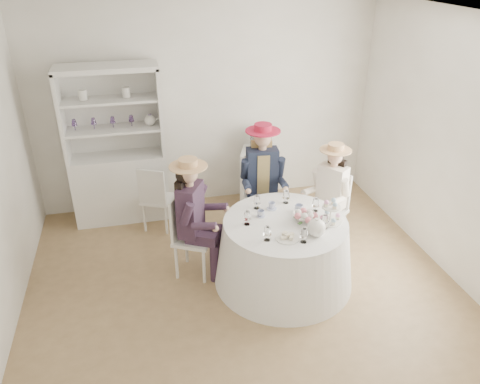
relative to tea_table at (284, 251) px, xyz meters
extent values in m
plane|color=olive|center=(-0.44, 0.05, -0.36)|extent=(4.50, 4.50, 0.00)
plane|color=white|center=(-0.44, 0.05, 2.34)|extent=(4.50, 4.50, 0.00)
plane|color=silver|center=(-0.44, 2.05, 0.99)|extent=(4.50, 0.00, 4.50)
plane|color=silver|center=(-0.44, -1.95, 0.99)|extent=(4.50, 0.00, 4.50)
plane|color=silver|center=(1.81, 0.05, 0.99)|extent=(0.00, 4.50, 4.50)
cone|color=white|center=(0.00, 0.00, -0.01)|extent=(1.47, 1.47, 0.71)
cylinder|color=white|center=(0.00, 0.00, 0.36)|extent=(1.27, 1.27, 0.02)
cube|color=silver|center=(-1.65, 1.77, 0.08)|extent=(1.26, 0.74, 0.89)
cube|color=silver|center=(-1.65, 1.97, 1.07)|extent=(1.16, 0.35, 1.09)
cube|color=silver|center=(-1.65, 1.77, 1.62)|extent=(1.26, 0.74, 0.06)
cube|color=silver|center=(-2.22, 1.77, 1.07)|extent=(0.15, 0.44, 1.09)
cube|color=silver|center=(-1.08, 1.77, 1.07)|extent=(0.15, 0.44, 1.09)
cube|color=silver|center=(-1.65, 1.77, 0.87)|extent=(1.17, 0.67, 0.03)
cube|color=silver|center=(-1.65, 1.77, 1.24)|extent=(1.17, 0.67, 0.03)
sphere|color=white|center=(-1.20, 1.77, 0.95)|extent=(0.14, 0.14, 0.14)
cube|color=silver|center=(0.22, 1.77, 0.02)|extent=(0.64, 0.64, 0.78)
cylinder|color=black|center=(0.22, 1.77, 0.56)|extent=(0.31, 0.31, 0.29)
cube|color=silver|center=(-0.90, 0.35, 0.07)|extent=(0.52, 0.52, 0.04)
cylinder|color=silver|center=(-0.84, 0.14, -0.15)|extent=(0.03, 0.03, 0.43)
cylinder|color=silver|center=(-0.69, 0.41, -0.15)|extent=(0.03, 0.03, 0.43)
cylinder|color=silver|center=(-1.11, 0.28, -0.15)|extent=(0.03, 0.03, 0.43)
cylinder|color=silver|center=(-0.97, 0.56, -0.15)|extent=(0.03, 0.03, 0.43)
cube|color=silver|center=(-1.06, 0.43, 0.33)|extent=(0.20, 0.34, 0.48)
cube|color=black|center=(-0.92, 0.36, 0.43)|extent=(0.33, 0.40, 0.56)
cube|color=black|center=(-0.84, 0.22, 0.15)|extent=(0.35, 0.26, 0.12)
cylinder|color=black|center=(-0.72, 0.16, -0.14)|extent=(0.10, 0.10, 0.45)
cylinder|color=black|center=(-0.98, 0.16, 0.50)|extent=(0.19, 0.15, 0.27)
cube|color=black|center=(-0.76, 0.37, 0.15)|extent=(0.35, 0.26, 0.12)
cylinder|color=black|center=(-0.64, 0.31, -0.14)|extent=(0.10, 0.10, 0.45)
cylinder|color=black|center=(-0.79, 0.52, 0.50)|extent=(0.19, 0.15, 0.27)
cylinder|color=#D8A889|center=(-0.92, 0.36, 0.73)|extent=(0.09, 0.09, 0.08)
sphere|color=#D8A889|center=(-0.92, 0.36, 0.84)|extent=(0.18, 0.18, 0.18)
sphere|color=black|center=(-0.96, 0.38, 0.82)|extent=(0.18, 0.18, 0.18)
cube|color=black|center=(-0.99, 0.39, 0.59)|extent=(0.18, 0.24, 0.37)
cylinder|color=tan|center=(-0.92, 0.36, 0.92)|extent=(0.39, 0.39, 0.01)
cylinder|color=tan|center=(-0.92, 0.36, 0.96)|extent=(0.19, 0.19, 0.08)
cube|color=silver|center=(0.02, 0.97, 0.09)|extent=(0.45, 0.45, 0.04)
cylinder|color=silver|center=(-0.16, 0.82, -0.14)|extent=(0.04, 0.04, 0.45)
cylinder|color=silver|center=(0.16, 0.79, -0.14)|extent=(0.04, 0.04, 0.45)
cylinder|color=silver|center=(-0.12, 1.15, -0.14)|extent=(0.04, 0.04, 0.45)
cylinder|color=silver|center=(0.20, 1.11, -0.14)|extent=(0.04, 0.04, 0.45)
cube|color=silver|center=(0.04, 1.15, 0.37)|extent=(0.39, 0.07, 0.51)
cube|color=#1C2339|center=(0.02, 0.99, 0.47)|extent=(0.39, 0.24, 0.59)
cube|color=tan|center=(0.02, 0.99, 0.47)|extent=(0.17, 0.24, 0.51)
cube|color=#1C2339|center=(-0.08, 0.86, 0.18)|extent=(0.17, 0.36, 0.12)
cylinder|color=#1C2339|center=(-0.10, 0.71, -0.13)|extent=(0.10, 0.10, 0.47)
cylinder|color=#1C2339|center=(-0.19, 0.97, 0.54)|extent=(0.11, 0.19, 0.28)
cube|color=#1C2339|center=(0.10, 0.84, 0.18)|extent=(0.17, 0.36, 0.12)
cylinder|color=#1C2339|center=(0.08, 0.69, -0.13)|extent=(0.10, 0.10, 0.47)
cylinder|color=#1C2339|center=(0.23, 0.92, 0.54)|extent=(0.11, 0.19, 0.28)
cylinder|color=#D8A889|center=(0.02, 0.99, 0.79)|extent=(0.09, 0.09, 0.08)
sphere|color=#D8A889|center=(0.02, 0.99, 0.90)|extent=(0.19, 0.19, 0.19)
sphere|color=tan|center=(0.03, 1.03, 0.88)|extent=(0.19, 0.19, 0.19)
cube|color=tan|center=(0.03, 1.07, 0.64)|extent=(0.25, 0.11, 0.39)
cylinder|color=#BD1C3C|center=(0.02, 0.99, 0.99)|extent=(0.41, 0.41, 0.01)
cylinder|color=#BD1C3C|center=(0.02, 0.99, 1.03)|extent=(0.20, 0.20, 0.08)
cube|color=silver|center=(0.75, 0.61, 0.04)|extent=(0.50, 0.50, 0.04)
cylinder|color=silver|center=(0.55, 0.64, -0.17)|extent=(0.03, 0.03, 0.40)
cylinder|color=silver|center=(0.72, 0.40, -0.17)|extent=(0.03, 0.03, 0.40)
cylinder|color=silver|center=(0.78, 0.81, -0.17)|extent=(0.03, 0.03, 0.40)
cylinder|color=silver|center=(0.95, 0.58, -0.17)|extent=(0.03, 0.03, 0.40)
cube|color=silver|center=(0.88, 0.70, 0.28)|extent=(0.23, 0.29, 0.45)
cube|color=white|center=(0.77, 0.62, 0.37)|extent=(0.34, 0.37, 0.52)
cube|color=white|center=(0.62, 0.61, 0.11)|extent=(0.32, 0.28, 0.11)
cylinder|color=white|center=(0.52, 0.53, -0.16)|extent=(0.09, 0.09, 0.41)
cylinder|color=white|center=(0.63, 0.74, 0.44)|extent=(0.17, 0.16, 0.25)
cube|color=white|center=(0.71, 0.48, 0.11)|extent=(0.32, 0.28, 0.11)
cylinder|color=white|center=(0.61, 0.40, -0.16)|extent=(0.09, 0.09, 0.41)
cylinder|color=white|center=(0.85, 0.45, 0.44)|extent=(0.17, 0.16, 0.25)
cylinder|color=#D8A889|center=(0.77, 0.62, 0.65)|extent=(0.08, 0.08, 0.07)
sphere|color=#D8A889|center=(0.77, 0.62, 0.75)|extent=(0.17, 0.17, 0.17)
sphere|color=black|center=(0.80, 0.64, 0.74)|extent=(0.17, 0.17, 0.17)
cube|color=black|center=(0.83, 0.66, 0.53)|extent=(0.19, 0.22, 0.34)
cylinder|color=tan|center=(0.77, 0.62, 0.83)|extent=(0.36, 0.36, 0.01)
cylinder|color=tan|center=(0.77, 0.62, 0.87)|extent=(0.18, 0.18, 0.07)
cube|color=silver|center=(-1.21, 1.40, 0.04)|extent=(0.48, 0.48, 0.04)
cylinder|color=silver|center=(-1.01, 1.46, -0.17)|extent=(0.03, 0.03, 0.40)
cylinder|color=silver|center=(-1.27, 1.59, -0.17)|extent=(0.03, 0.03, 0.40)
cylinder|color=silver|center=(-1.14, 1.20, -0.17)|extent=(0.03, 0.03, 0.40)
cylinder|color=silver|center=(-1.40, 1.33, -0.17)|extent=(0.03, 0.03, 0.40)
cube|color=silver|center=(-1.28, 1.25, 0.28)|extent=(0.32, 0.17, 0.45)
imported|color=white|center=(-0.22, 0.16, 0.40)|extent=(0.09, 0.09, 0.06)
imported|color=white|center=(-0.06, 0.28, 0.40)|extent=(0.08, 0.08, 0.07)
imported|color=white|center=(0.20, 0.16, 0.40)|extent=(0.12, 0.12, 0.07)
imported|color=white|center=(0.20, -0.01, 0.40)|extent=(0.26, 0.26, 0.06)
sphere|color=pink|center=(0.25, -0.07, 0.45)|extent=(0.07, 0.07, 0.07)
sphere|color=white|center=(0.23, -0.03, 0.45)|extent=(0.07, 0.07, 0.07)
sphere|color=pink|center=(0.19, -0.02, 0.45)|extent=(0.07, 0.07, 0.07)
sphere|color=white|center=(0.15, -0.03, 0.45)|extent=(0.07, 0.07, 0.07)
sphere|color=pink|center=(0.13, -0.07, 0.45)|extent=(0.07, 0.07, 0.07)
sphere|color=white|center=(0.15, -0.11, 0.45)|extent=(0.07, 0.07, 0.07)
sphere|color=pink|center=(0.19, -0.13, 0.45)|extent=(0.07, 0.07, 0.07)
sphere|color=white|center=(0.23, -0.11, 0.45)|extent=(0.07, 0.07, 0.07)
sphere|color=white|center=(0.21, -0.30, 0.45)|extent=(0.18, 0.18, 0.18)
cylinder|color=white|center=(0.32, -0.30, 0.46)|extent=(0.11, 0.03, 0.09)
cylinder|color=white|center=(0.21, -0.30, 0.54)|extent=(0.04, 0.04, 0.02)
cylinder|color=white|center=(-0.08, -0.30, 0.37)|extent=(0.23, 0.23, 0.01)
cube|color=beige|center=(-0.12, -0.32, 0.39)|extent=(0.05, 0.04, 0.03)
cube|color=beige|center=(-0.08, -0.30, 0.41)|extent=(0.06, 0.05, 0.03)
cube|color=beige|center=(-0.04, -0.28, 0.39)|extent=(0.06, 0.06, 0.03)
cube|color=beige|center=(-0.10, -0.27, 0.41)|extent=(0.06, 0.06, 0.03)
cube|color=beige|center=(-0.05, -0.34, 0.39)|extent=(0.06, 0.06, 0.03)
cylinder|color=white|center=(0.44, -0.10, 0.37)|extent=(0.25, 0.25, 0.01)
cylinder|color=white|center=(0.44, -0.10, 0.45)|extent=(0.02, 0.02, 0.17)
cylinder|color=white|center=(0.44, -0.10, 0.54)|extent=(0.19, 0.19, 0.01)
camera|label=1|loc=(-1.38, -3.86, 2.84)|focal=35.00mm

